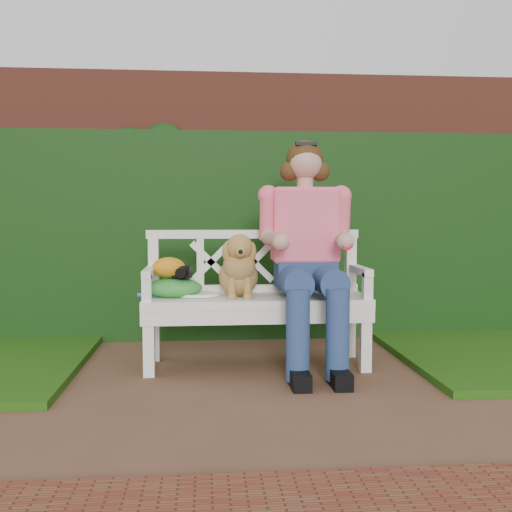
{
  "coord_description": "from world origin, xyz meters",
  "views": [
    {
      "loc": [
        -0.27,
        -3.25,
        1.03
      ],
      "look_at": [
        0.07,
        0.74,
        0.75
      ],
      "focal_mm": 42.0,
      "sensor_mm": 36.0,
      "label": 1
    }
  ],
  "objects": [
    {
      "name": "brick_wall",
      "position": [
        0.0,
        1.9,
        1.1
      ],
      "size": [
        10.0,
        0.3,
        2.2
      ],
      "primitive_type": "cube",
      "color": "brown",
      "rests_on": "ground"
    },
    {
      "name": "green_bag",
      "position": [
        -0.48,
        0.75,
        0.54
      ],
      "size": [
        0.38,
        0.3,
        0.13
      ],
      "primitive_type": null,
      "rotation": [
        0.0,
        0.0,
        0.02
      ],
      "color": "green",
      "rests_on": "garden_bench"
    },
    {
      "name": "garden_bench",
      "position": [
        0.07,
        0.74,
        0.24
      ],
      "size": [
        1.62,
        0.71,
        0.48
      ],
      "primitive_type": null,
      "rotation": [
        0.0,
        0.0,
        -0.07
      ],
      "color": "white",
      "rests_on": "ground"
    },
    {
      "name": "baseball_glove",
      "position": [
        -0.51,
        0.74,
        0.68
      ],
      "size": [
        0.23,
        0.18,
        0.14
      ],
      "primitive_type": "ellipsoid",
      "rotation": [
        0.0,
        0.0,
        -0.07
      ],
      "color": "#C87913",
      "rests_on": "green_bag"
    },
    {
      "name": "seated_woman",
      "position": [
        0.41,
        0.72,
        0.79
      ],
      "size": [
        0.77,
        0.96,
        1.57
      ],
      "primitive_type": null,
      "rotation": [
        0.0,
        0.0,
        -0.12
      ],
      "color": "red",
      "rests_on": "ground"
    },
    {
      "name": "tennis_racket",
      "position": [
        -0.35,
        0.75,
        0.49
      ],
      "size": [
        0.59,
        0.26,
        0.03
      ],
      "primitive_type": null,
      "rotation": [
        0.0,
        0.0,
        -0.04
      ],
      "color": "silver",
      "rests_on": "garden_bench"
    },
    {
      "name": "dog",
      "position": [
        -0.05,
        0.72,
        0.69
      ],
      "size": [
        0.38,
        0.45,
        0.43
      ],
      "primitive_type": null,
      "rotation": [
        0.0,
        0.0,
        -0.3
      ],
      "color": "olive",
      "rests_on": "garden_bench"
    },
    {
      "name": "ground",
      "position": [
        0.0,
        0.0,
        0.0
      ],
      "size": [
        60.0,
        60.0,
        0.0
      ],
      "primitive_type": "plane",
      "color": "brown"
    },
    {
      "name": "camera_item",
      "position": [
        -0.42,
        0.73,
        0.65
      ],
      "size": [
        0.14,
        0.11,
        0.08
      ],
      "primitive_type": "cube",
      "rotation": [
        0.0,
        0.0,
        -0.2
      ],
      "color": "black",
      "rests_on": "green_bag"
    },
    {
      "name": "ivy_hedge",
      "position": [
        0.0,
        1.68,
        0.85
      ],
      "size": [
        10.0,
        0.18,
        1.7
      ],
      "primitive_type": "cube",
      "color": "#16340F",
      "rests_on": "ground"
    }
  ]
}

